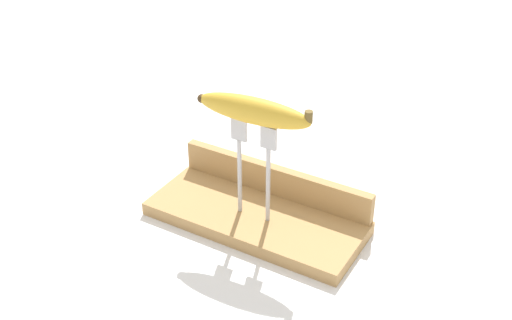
# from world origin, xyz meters

# --- Properties ---
(ground_plane) EXTENTS (3.00, 3.00, 0.00)m
(ground_plane) POSITION_xyz_m (0.00, 0.00, 0.00)
(ground_plane) COLOR silver
(wooden_board) EXTENTS (0.35, 0.15, 0.02)m
(wooden_board) POSITION_xyz_m (0.00, 0.00, 0.01)
(wooden_board) COLOR #A87F4C
(wooden_board) RESTS_ON ground
(board_backstop) EXTENTS (0.35, 0.02, 0.05)m
(board_backstop) POSITION_xyz_m (0.00, 0.07, 0.05)
(board_backstop) COLOR #A87F4C
(board_backstop) RESTS_ON wooden_board
(fork_stand_center) EXTENTS (0.08, 0.01, 0.17)m
(fork_stand_center) POSITION_xyz_m (0.00, -0.01, 0.12)
(fork_stand_center) COLOR #B2B2B7
(fork_stand_center) RESTS_ON wooden_board
(banana_raised_center) EXTENTS (0.19, 0.05, 0.04)m
(banana_raised_center) POSITION_xyz_m (-0.00, -0.01, 0.21)
(banana_raised_center) COLOR gold
(banana_raised_center) RESTS_ON fork_stand_center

